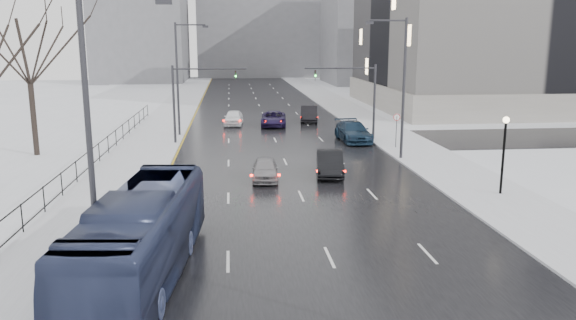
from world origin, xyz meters
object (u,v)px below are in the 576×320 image
object	(u,v)px
streetlight_r_mid	(401,82)
sedan_right_cross	(274,119)
streetlight_l_far	(180,73)
sedan_right_far	(353,132)
sedan_center_far	(234,118)
lamppost_r_mid	(504,144)
no_uturn_sign	(397,121)
sedan_right_distant	(309,114)
sedan_right_near	(330,163)
bus	(142,236)
tree_park_e	(37,156)
mast_signal_right	(362,93)
streetlight_l_near	(96,129)
sedan_center_near	(265,169)
mast_signal_left	(187,95)

from	to	relation	value
streetlight_r_mid	sedan_right_cross	bearing A→B (deg)	114.03
streetlight_r_mid	streetlight_l_far	xyz separation A→B (m)	(-16.33, 12.00, 0.00)
sedan_right_far	sedan_center_far	distance (m)	14.54
lamppost_r_mid	sedan_right_cross	xyz separation A→B (m)	(-10.50, 27.19, -2.17)
streetlight_l_far	no_uturn_sign	bearing A→B (deg)	-24.73
sedan_right_cross	sedan_right_far	size ratio (longest dim) A/B	0.92
streetlight_l_far	no_uturn_sign	size ratio (longest dim) A/B	3.70
streetlight_l_far	sedan_right_distant	world-z (taller)	streetlight_l_far
streetlight_r_mid	lamppost_r_mid	size ratio (longest dim) A/B	2.34
no_uturn_sign	sedan_right_distant	size ratio (longest dim) A/B	0.54
streetlight_r_mid	sedan_right_near	xyz separation A→B (m)	(-5.74, -4.21, -4.81)
bus	sedan_center_far	size ratio (longest dim) A/B	2.60
sedan_right_cross	bus	bearing A→B (deg)	-96.62
no_uturn_sign	sedan_right_near	distance (m)	10.75
tree_park_e	mast_signal_right	xyz separation A→B (m)	(25.53, 4.00, 4.11)
streetlight_l_near	streetlight_l_far	size ratio (longest dim) A/B	1.00
bus	sedan_right_near	xyz separation A→B (m)	(9.43, 15.05, -0.84)
sedan_center_far	no_uturn_sign	bearing A→B (deg)	-43.05
bus	sedan_center_near	bearing A→B (deg)	75.47
bus	sedan_right_cross	distance (m)	37.23
mast_signal_left	sedan_center_far	size ratio (longest dim) A/B	1.47
sedan_center_near	sedan_right_far	bearing A→B (deg)	60.33
tree_park_e	mast_signal_right	world-z (taller)	tree_park_e
lamppost_r_mid	no_uturn_sign	bearing A→B (deg)	97.33
sedan_right_cross	no_uturn_sign	bearing A→B (deg)	-51.60
no_uturn_sign	sedan_right_near	world-z (taller)	no_uturn_sign
streetlight_l_far	sedan_right_near	xyz separation A→B (m)	(10.60, -16.21, -4.81)
mast_signal_right	bus	size ratio (longest dim) A/B	0.56
no_uturn_sign	sedan_center_far	bearing A→B (deg)	131.79
mast_signal_right	sedan_right_far	size ratio (longest dim) A/B	1.13
no_uturn_sign	streetlight_l_far	bearing A→B (deg)	155.27
tree_park_e	streetlight_l_near	bearing A→B (deg)	-67.31
tree_park_e	sedan_center_far	xyz separation A→B (m)	(14.70, 14.21, 0.80)
sedan_center_near	sedan_center_far	world-z (taller)	sedan_center_far
streetlight_r_mid	no_uturn_sign	xyz separation A→B (m)	(1.03, 4.00, -3.32)
sedan_right_cross	sedan_center_far	world-z (taller)	sedan_center_far
bus	sedan_right_cross	world-z (taller)	bus
streetlight_l_far	sedan_right_distant	bearing A→B (deg)	32.26
sedan_right_far	sedan_center_far	xyz separation A→B (m)	(-10.08, 10.48, -0.08)
mast_signal_left	mast_signal_right	bearing A→B (deg)	0.00
sedan_right_distant	lamppost_r_mid	bearing A→B (deg)	-69.96
tree_park_e	streetlight_l_far	bearing A→B (deg)	38.57
streetlight_r_mid	lamppost_r_mid	world-z (taller)	streetlight_r_mid
bus	sedan_right_far	world-z (taller)	bus
bus	sedan_right_cross	bearing A→B (deg)	84.23
tree_park_e	sedan_right_distant	world-z (taller)	tree_park_e
streetlight_r_mid	bus	size ratio (longest dim) A/B	0.87
streetlight_l_near	sedan_right_far	xyz separation A→B (m)	(14.74, 27.73, -4.75)
no_uturn_sign	streetlight_l_near	bearing A→B (deg)	-125.89
streetlight_r_mid	streetlight_l_far	distance (m)	20.27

